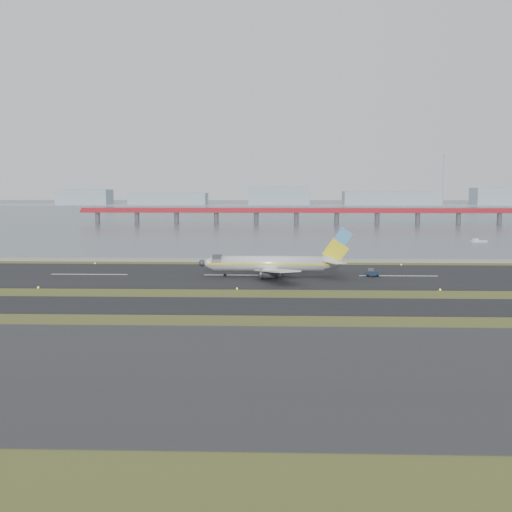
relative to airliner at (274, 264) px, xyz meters
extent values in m
plane|color=#38491A|center=(-8.16, -27.48, -3.46)|extent=(1000.00, 1000.00, 0.00)
cube|color=#2E2E31|center=(-8.16, -82.48, -3.41)|extent=(1000.00, 50.00, 0.10)
cube|color=black|center=(-8.16, -39.48, -3.41)|extent=(1000.00, 18.00, 0.10)
cube|color=black|center=(-8.16, 2.52, -3.41)|extent=(1000.00, 45.00, 0.10)
cube|color=gray|center=(-8.16, 32.52, -2.96)|extent=(1000.00, 2.50, 1.00)
cube|color=#424F5F|center=(-8.16, 432.52, -3.46)|extent=(1400.00, 800.00, 1.30)
cube|color=maroon|center=(11.84, 222.52, 4.04)|extent=(260.00, 5.00, 1.60)
cube|color=maroon|center=(11.84, 222.52, 5.54)|extent=(260.00, 0.40, 1.40)
cylinder|color=#4C4C51|center=(-84.16, 222.52, -0.46)|extent=(2.80, 2.80, 7.00)
cylinder|color=#4C4C51|center=(11.84, 222.52, -0.46)|extent=(2.80, 2.80, 7.00)
cylinder|color=#4C4C51|center=(107.84, 222.52, -0.46)|extent=(2.80, 2.80, 7.00)
cube|color=#9BABB8|center=(-8.16, 592.52, -3.46)|extent=(1400.00, 80.00, 1.00)
cube|color=#9BABB8|center=(-228.16, 592.52, 5.54)|extent=(60.00, 35.00, 18.00)
cube|color=#9BABB8|center=(-128.16, 592.52, 3.54)|extent=(90.00, 35.00, 14.00)
cube|color=#9BABB8|center=(1.84, 592.52, 7.54)|extent=(70.00, 35.00, 22.00)
cube|color=#9BABB8|center=(131.84, 592.52, 4.54)|extent=(110.00, 35.00, 16.00)
cube|color=#9BABB8|center=(251.84, 592.52, 6.54)|extent=(50.00, 35.00, 20.00)
cylinder|color=#9BABB8|center=(191.84, 592.52, 26.54)|extent=(1.80, 1.80, 60.00)
cylinder|color=silver|center=(-1.50, 0.00, 0.04)|extent=(28.00, 3.80, 3.80)
cone|color=silver|center=(-17.10, 0.00, 0.04)|extent=(3.20, 3.80, 3.80)
cone|color=silver|center=(14.70, 0.00, 0.34)|extent=(5.00, 3.80, 3.80)
cube|color=yellow|center=(-1.50, -1.92, 0.04)|extent=(31.00, 0.06, 0.45)
cube|color=yellow|center=(-1.50, 1.92, 0.04)|extent=(31.00, 0.06, 0.45)
cube|color=silver|center=(0.70, -8.50, -0.66)|extent=(11.31, 15.89, 1.66)
cube|color=silver|center=(0.70, 8.50, -0.66)|extent=(11.31, 15.89, 1.66)
cylinder|color=#3B3B40|center=(-1.00, -6.00, -1.86)|extent=(4.20, 2.10, 2.10)
cylinder|color=#3B3B40|center=(-1.00, 6.00, -1.86)|extent=(4.20, 2.10, 2.10)
cube|color=yellow|center=(15.50, 0.00, 3.24)|extent=(6.80, 0.35, 6.85)
cube|color=#4D9FDB|center=(17.40, 0.00, 6.94)|extent=(4.85, 0.37, 4.90)
cube|color=silver|center=(15.00, -3.80, 0.84)|extent=(5.64, 6.80, 0.22)
cube|color=silver|center=(15.00, 3.80, 0.84)|extent=(5.64, 6.80, 0.22)
cylinder|color=black|center=(-12.50, 0.00, -3.01)|extent=(0.80, 0.28, 0.80)
cylinder|color=black|center=(0.00, -2.80, -2.91)|extent=(1.00, 0.38, 1.00)
cylinder|color=black|center=(0.00, 2.80, -2.91)|extent=(1.00, 0.38, 1.00)
cube|color=#121D32|center=(25.04, 1.25, -2.53)|extent=(3.50, 2.26, 1.23)
cube|color=#3B3B40|center=(24.63, 1.31, -1.71)|extent=(1.63, 1.71, 0.72)
cylinder|color=black|center=(23.81, 0.59, -3.10)|extent=(0.75, 0.40, 0.72)
cylinder|color=black|center=(24.03, 2.22, -3.10)|extent=(0.75, 0.40, 0.72)
cylinder|color=black|center=(26.05, 0.29, -3.10)|extent=(0.75, 0.40, 0.72)
cylinder|color=black|center=(26.27, 1.92, -3.10)|extent=(0.75, 0.40, 0.72)
cube|color=silver|center=(82.71, 101.84, -3.06)|extent=(7.21, 4.03, 0.88)
cube|color=silver|center=(81.30, 101.42, -2.28)|extent=(2.33, 2.07, 0.88)
camera|label=1|loc=(1.00, -161.18, 19.79)|focal=45.00mm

